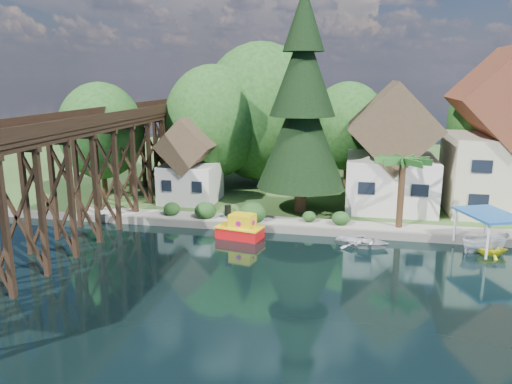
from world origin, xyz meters
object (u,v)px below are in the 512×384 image
at_px(trestle_bridge, 87,165).
at_px(tugboat, 240,228).
at_px(shed, 190,166).
at_px(house_center, 502,143).
at_px(palm_tree, 403,163).
at_px(house_left, 391,155).
at_px(boat_canopy, 486,236).
at_px(boat_white_a, 362,241).
at_px(boat_yellow, 491,247).
at_px(conifer, 302,108).

distance_m(trestle_bridge, tugboat, 12.58).
distance_m(trestle_bridge, shed, 10.69).
xyz_separation_m(house_center, palm_tree, (-8.58, -6.98, -0.84)).
relative_size(house_left, boat_canopy, 2.15).
height_order(house_left, boat_white_a, house_left).
xyz_separation_m(house_center, boat_canopy, (-2.99, -10.02, -5.21)).
bearing_deg(house_left, house_center, 3.18).
bearing_deg(tugboat, shed, 128.60).
height_order(trestle_bridge, palm_tree, trestle_bridge).
bearing_deg(boat_yellow, boat_canopy, 20.33).
xyz_separation_m(conifer, tugboat, (-3.79, -6.40, -8.62)).
bearing_deg(tugboat, boat_yellow, -0.81).
height_order(house_left, shed, house_left).
height_order(house_center, tugboat, house_center).
bearing_deg(trestle_bridge, shed, 61.81).
bearing_deg(trestle_bridge, palm_tree, 10.52).
distance_m(house_left, shed, 18.11).
bearing_deg(boat_white_a, trestle_bridge, 102.97).
height_order(house_left, conifer, conifer).
distance_m(shed, conifer, 11.99).
relative_size(trestle_bridge, boat_canopy, 8.60).
xyz_separation_m(conifer, palm_tree, (7.97, -3.04, -3.79)).
xyz_separation_m(shed, conifer, (10.45, -1.94, 5.54)).
xyz_separation_m(house_left, boat_yellow, (6.23, -10.09, -4.56)).
relative_size(trestle_bridge, boat_yellow, 20.00).
distance_m(house_center, shed, 27.20).
height_order(conifer, boat_white_a, conifer).
height_order(trestle_bridge, house_center, house_center).
distance_m(conifer, boat_white_a, 12.20).
relative_size(trestle_bridge, shed, 5.63).
distance_m(boat_canopy, boat_yellow, 0.88).
height_order(trestle_bridge, conifer, conifer).
xyz_separation_m(house_left, conifer, (-7.55, -3.44, 4.22)).
bearing_deg(trestle_bridge, tugboat, 4.82).
bearing_deg(conifer, trestle_bridge, -154.45).
bearing_deg(house_center, tugboat, -153.04).
height_order(trestle_bridge, house_left, house_left).
distance_m(conifer, boat_canopy, 16.95).
bearing_deg(boat_canopy, shed, 161.53).
bearing_deg(house_center, boat_white_a, -137.58).
bearing_deg(boat_yellow, conifer, 63.38).
relative_size(shed, boat_canopy, 1.53).
bearing_deg(boat_white_a, house_left, -3.04).
distance_m(shed, boat_canopy, 25.44).
bearing_deg(house_center, shed, -175.76).
xyz_separation_m(house_left, boat_canopy, (6.01, -9.52, -3.94)).
relative_size(shed, palm_tree, 1.35).
height_order(house_left, house_center, house_center).
bearing_deg(house_center, palm_tree, -140.87).
height_order(trestle_bridge, shed, trestle_bridge).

